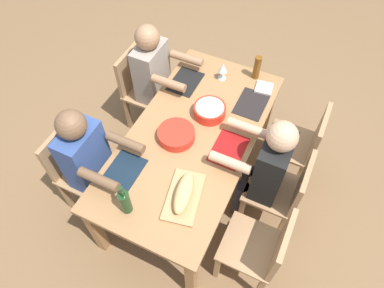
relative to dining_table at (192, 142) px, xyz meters
name	(u,v)px	position (x,y,z in m)	size (l,w,h in m)	color
ground_plane	(192,183)	(0.00, 0.00, -0.66)	(8.00, 8.00, 0.00)	brown
dining_table	(192,142)	(0.00, 0.00, 0.00)	(1.84, 0.93, 0.74)	#9E7044
chair_near_right	(301,143)	(0.50, -0.78, -0.18)	(0.40, 0.40, 0.85)	#A87F56
chair_near_left	(262,248)	(-0.50, -0.78, -0.18)	(0.40, 0.40, 0.85)	#A87F56
chair_far_left	(78,166)	(-0.50, 0.78, -0.18)	(0.40, 0.40, 0.85)	#A87F56
diner_far_left	(90,160)	(-0.50, 0.60, 0.04)	(0.41, 0.53, 1.20)	#2D2D38
chair_near_center	(283,190)	(0.00, -0.78, -0.18)	(0.40, 0.40, 0.85)	#A87F56
diner_near_center	(266,167)	(0.00, -0.60, 0.04)	(0.41, 0.53, 1.20)	#2D2D38
chair_far_right	(141,86)	(0.50, 0.78, -0.18)	(0.40, 0.40, 0.85)	#A87F56
diner_far_right	(156,75)	(0.50, 0.60, 0.04)	(0.41, 0.53, 1.20)	#2D2D38
serving_bowl_fruit	(176,134)	(-0.07, 0.10, 0.13)	(0.28, 0.28, 0.08)	red
serving_bowl_pasta	(210,110)	(0.25, -0.03, 0.13)	(0.26, 0.26, 0.09)	red
cutting_board	(184,197)	(-0.50, -0.18, 0.09)	(0.40, 0.22, 0.02)	tan
bread_loaf	(184,193)	(-0.50, -0.18, 0.15)	(0.32, 0.11, 0.09)	tan
wine_bottle	(125,201)	(-0.74, 0.13, 0.19)	(0.08, 0.08, 0.29)	#193819
beer_bottle	(257,68)	(0.82, -0.22, 0.19)	(0.06, 0.06, 0.22)	brown
wine_glass	(223,68)	(0.68, 0.03, 0.20)	(0.08, 0.08, 0.17)	silver
placemat_near_right	(251,104)	(0.50, -0.30, 0.09)	(0.32, 0.23, 0.01)	black
placemat_far_left	(123,172)	(-0.50, 0.30, 0.09)	(0.32, 0.23, 0.01)	#142333
placemat_near_center	(229,149)	(0.00, -0.30, 0.09)	(0.32, 0.23, 0.01)	maroon
placemat_far_right	(186,82)	(0.50, 0.30, 0.09)	(0.32, 0.23, 0.01)	black
napkin_stack	(264,88)	(0.71, -0.34, 0.09)	(0.14, 0.14, 0.02)	white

